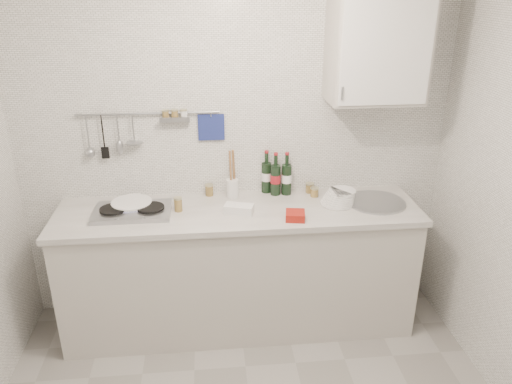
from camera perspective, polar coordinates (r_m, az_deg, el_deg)
back_wall at (r=3.51m, az=-2.43°, el=5.02°), size 3.00×0.02×2.50m
counter at (r=3.59m, az=-1.80°, el=-8.99°), size 2.44×0.64×0.96m
wall_rail at (r=3.44m, az=-12.47°, el=7.21°), size 0.98×0.09×0.34m
wall_cabinet at (r=3.36m, az=13.72°, el=15.85°), size 0.60×0.38×0.70m
plate_stack_hob at (r=3.45m, az=-14.17°, el=-1.48°), size 0.30×0.29×0.05m
plate_stack_sink at (r=3.46m, az=9.51°, el=-0.59°), size 0.24×0.23×0.10m
wine_bottles at (r=3.54m, az=2.32°, el=2.16°), size 0.21×0.13×0.31m
butter_dish at (r=3.28m, az=-1.96°, el=-1.94°), size 0.21×0.15×0.06m
strawberry_punnet at (r=3.21m, az=4.50°, el=-2.71°), size 0.14×0.14×0.05m
utensil_crock at (r=3.51m, az=-2.71°, el=0.73°), size 0.09×0.09×0.36m
jar_a at (r=3.56m, az=-5.36°, el=0.25°), size 0.06×0.06×0.08m
jar_b at (r=3.61m, az=6.15°, el=0.49°), size 0.06×0.06×0.07m
jar_c at (r=3.55m, az=6.70°, el=0.02°), size 0.06×0.06×0.07m
jar_d at (r=3.34m, az=-8.89°, el=-1.39°), size 0.06×0.06×0.10m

